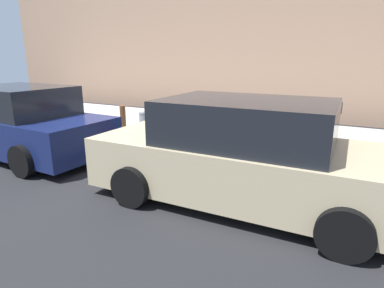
# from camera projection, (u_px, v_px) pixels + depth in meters

# --- Properties ---
(ground_plane) EXTENTS (40.00, 40.00, 0.00)m
(ground_plane) POSITION_uv_depth(u_px,v_px,m) (127.00, 150.00, 7.90)
(ground_plane) COLOR black
(sidewalk_curb) EXTENTS (18.00, 5.00, 0.14)m
(sidewalk_curb) POSITION_uv_depth(u_px,v_px,m) (178.00, 128.00, 10.01)
(sidewalk_curb) COLOR #ADA89E
(sidewalk_curb) RESTS_ON ground_plane
(suitcase_olive_0) EXTENTS (0.51, 0.27, 1.00)m
(suitcase_olive_0) POSITION_uv_depth(u_px,v_px,m) (265.00, 145.00, 6.58)
(suitcase_olive_0) COLOR #59601E
(suitcase_olive_0) RESTS_ON sidewalk_curb
(suitcase_black_1) EXTENTS (0.43, 0.23, 0.87)m
(suitcase_black_1) POSITION_uv_depth(u_px,v_px,m) (244.00, 141.00, 6.93)
(suitcase_black_1) COLOR black
(suitcase_black_1) RESTS_ON sidewalk_curb
(suitcase_maroon_2) EXTENTS (0.39, 0.26, 0.98)m
(suitcase_maroon_2) POSITION_uv_depth(u_px,v_px,m) (224.00, 136.00, 7.12)
(suitcase_maroon_2) COLOR maroon
(suitcase_maroon_2) RESTS_ON sidewalk_curb
(suitcase_red_3) EXTENTS (0.41, 0.29, 0.80)m
(suitcase_red_3) POSITION_uv_depth(u_px,v_px,m) (205.00, 139.00, 7.25)
(suitcase_red_3) COLOR red
(suitcase_red_3) RESTS_ON sidewalk_curb
(suitcase_navy_4) EXTENTS (0.37, 0.28, 0.97)m
(suitcase_navy_4) POSITION_uv_depth(u_px,v_px,m) (189.00, 133.00, 7.45)
(suitcase_navy_4) COLOR navy
(suitcase_navy_4) RESTS_ON sidewalk_curb
(suitcase_teal_5) EXTENTS (0.44, 0.19, 0.57)m
(suitcase_teal_5) POSITION_uv_depth(u_px,v_px,m) (173.00, 136.00, 7.69)
(suitcase_teal_5) COLOR #0F606B
(suitcase_teal_5) RESTS_ON sidewalk_curb
(fire_hydrant) EXTENTS (0.39, 0.21, 0.85)m
(fire_hydrant) POSITION_uv_depth(u_px,v_px,m) (143.00, 125.00, 8.06)
(fire_hydrant) COLOR #99999E
(fire_hydrant) RESTS_ON sidewalk_curb
(bollard_post) EXTENTS (0.15, 0.15, 0.91)m
(bollard_post) POSITION_uv_depth(u_px,v_px,m) (123.00, 123.00, 8.17)
(bollard_post) COLOR brown
(bollard_post) RESTS_ON sidewalk_curb
(parking_meter) EXTENTS (0.12, 0.09, 1.27)m
(parking_meter) POSITION_uv_depth(u_px,v_px,m) (337.00, 125.00, 6.14)
(parking_meter) COLOR slate
(parking_meter) RESTS_ON sidewalk_curb
(parked_car_beige_0) EXTENTS (4.81, 2.19, 1.63)m
(parked_car_beige_0) POSITION_uv_depth(u_px,v_px,m) (245.00, 155.00, 4.90)
(parked_car_beige_0) COLOR tan
(parked_car_beige_0) RESTS_ON ground_plane
(parked_car_navy_1) EXTENTS (4.57, 2.17, 1.60)m
(parked_car_navy_1) POSITION_uv_depth(u_px,v_px,m) (21.00, 123.00, 7.38)
(parked_car_navy_1) COLOR #141E4C
(parked_car_navy_1) RESTS_ON ground_plane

